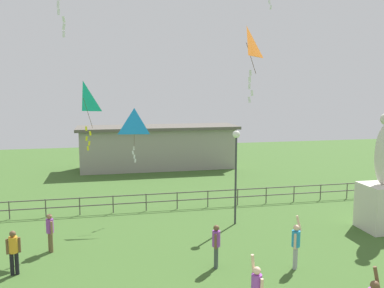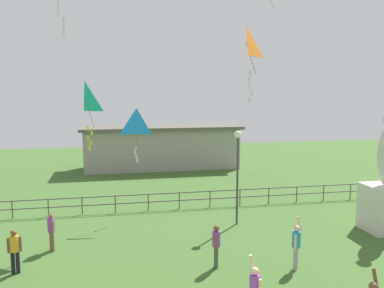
{
  "view_description": "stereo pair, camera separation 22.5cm",
  "coord_description": "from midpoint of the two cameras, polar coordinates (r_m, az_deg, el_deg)",
  "views": [
    {
      "loc": [
        -2.58,
        -7.64,
        6.62
      ],
      "look_at": [
        0.45,
        6.46,
        4.67
      ],
      "focal_mm": 38.04,
      "sensor_mm": 36.0,
      "label": 1
    },
    {
      "loc": [
        -2.36,
        -7.68,
        6.62
      ],
      "look_at": [
        0.45,
        6.46,
        4.67
      ],
      "focal_mm": 38.04,
      "sensor_mm": 36.0,
      "label": 2
    }
  ],
  "objects": [
    {
      "name": "waterfront_railing",
      "position": [
        22.57,
        -5.58,
        -7.71
      ],
      "size": [
        36.03,
        0.06,
        0.95
      ],
      "color": "#4C4742",
      "rests_on": "ground_plane"
    },
    {
      "name": "kite_3",
      "position": [
        13.91,
        8.09,
        13.58
      ],
      "size": [
        0.94,
        0.98,
        2.5
      ],
      "color": "orange"
    },
    {
      "name": "kite_7",
      "position": [
        21.38,
        -7.47,
        2.91
      ],
      "size": [
        1.24,
        1.15,
        2.73
      ],
      "color": "#198CD1"
    },
    {
      "name": "person_6",
      "position": [
        17.92,
        -18.77,
        -11.26
      ],
      "size": [
        0.3,
        0.44,
        1.6
      ],
      "color": "brown",
      "rests_on": "ground_plane"
    },
    {
      "name": "person_3",
      "position": [
        15.53,
        3.84,
        -13.74
      ],
      "size": [
        0.3,
        0.47,
        1.65
      ],
      "color": "#3F4C47",
      "rests_on": "ground_plane"
    },
    {
      "name": "person_5",
      "position": [
        15.88,
        14.82,
        -13.33
      ],
      "size": [
        0.45,
        0.46,
        1.97
      ],
      "color": "#99999E",
      "rests_on": "ground_plane"
    },
    {
      "name": "pavilion_building",
      "position": [
        34.27,
        -4.07,
        -0.39
      ],
      "size": [
        13.24,
        4.08,
        3.56
      ],
      "color": "gray",
      "rests_on": "ground_plane"
    },
    {
      "name": "kite_6",
      "position": [
        18.18,
        -14.39,
        5.92
      ],
      "size": [
        0.96,
        1.05,
        2.99
      ],
      "color": "#19B2B2"
    },
    {
      "name": "lamppost",
      "position": [
        19.78,
        6.75,
        -1.85
      ],
      "size": [
        0.36,
        0.36,
        4.64
      ],
      "color": "#38383D",
      "rests_on": "ground_plane"
    },
    {
      "name": "person_2",
      "position": [
        16.3,
        -23.25,
        -13.32
      ],
      "size": [
        0.49,
        0.3,
        1.64
      ],
      "color": "black",
      "rests_on": "ground_plane"
    }
  ]
}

